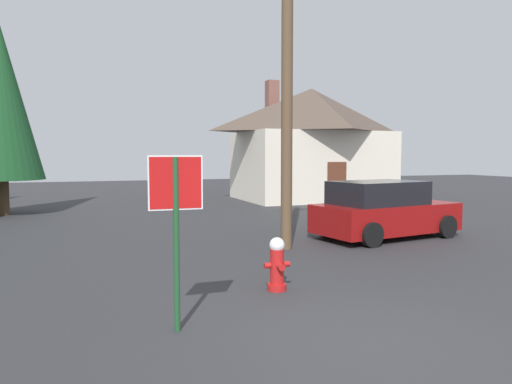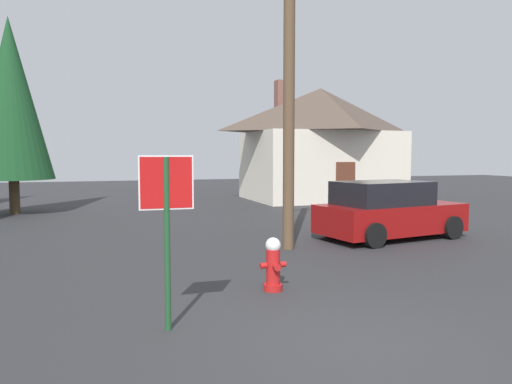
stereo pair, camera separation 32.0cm
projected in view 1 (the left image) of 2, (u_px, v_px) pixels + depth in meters
The scene contains 7 objects.
ground_plane at pixel (369, 347), 5.94m from camera, with size 80.00×80.00×0.10m, color #2D2D30.
stop_sign_near at pixel (176, 207), 6.20m from camera, with size 0.71×0.08×2.32m.
fire_hydrant at pixel (277, 264), 8.21m from camera, with size 0.46×0.40×0.92m.
utility_pole at pixel (287, 66), 11.55m from camera, with size 1.60×0.28×8.61m.
house at pixel (311, 142), 25.21m from camera, with size 7.88×5.93×6.25m.
parked_car at pixel (384, 211), 13.45m from camera, with size 4.36×2.60×1.60m.
pine_tree_mid_left at pixel (0, 98), 18.22m from camera, with size 3.06×3.06×7.65m.
Camera 1 is at (-3.29, -4.95, 2.32)m, focal length 33.58 mm.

